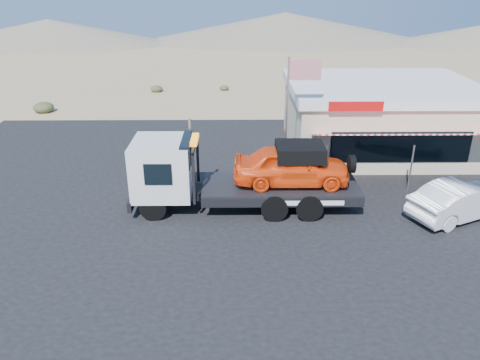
{
  "coord_description": "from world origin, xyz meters",
  "views": [
    {
      "loc": [
        2.27,
        -16.89,
        9.39
      ],
      "look_at": [
        2.46,
        1.05,
        1.5
      ],
      "focal_mm": 35.0,
      "sensor_mm": 36.0,
      "label": 1
    }
  ],
  "objects_px": {
    "tow_truck": "(239,171)",
    "flagpole": "(292,106)",
    "white_sedan": "(462,200)",
    "jerky_store": "(379,116)"
  },
  "relations": [
    {
      "from": "tow_truck",
      "to": "jerky_store",
      "type": "height_order",
      "value": "jerky_store"
    },
    {
      "from": "tow_truck",
      "to": "white_sedan",
      "type": "xyz_separation_m",
      "value": [
        9.27,
        -1.01,
        -0.92
      ]
    },
    {
      "from": "tow_truck",
      "to": "flagpole",
      "type": "distance_m",
      "value": 4.41
    },
    {
      "from": "white_sedan",
      "to": "jerky_store",
      "type": "relative_size",
      "value": 0.46
    },
    {
      "from": "tow_truck",
      "to": "flagpole",
      "type": "height_order",
      "value": "flagpole"
    },
    {
      "from": "jerky_store",
      "to": "flagpole",
      "type": "bearing_deg",
      "value": -141.21
    },
    {
      "from": "jerky_store",
      "to": "flagpole",
      "type": "height_order",
      "value": "flagpole"
    },
    {
      "from": "tow_truck",
      "to": "flagpole",
      "type": "relative_size",
      "value": 1.6
    },
    {
      "from": "tow_truck",
      "to": "white_sedan",
      "type": "distance_m",
      "value": 9.37
    },
    {
      "from": "tow_truck",
      "to": "flagpole",
      "type": "xyz_separation_m",
      "value": [
        2.51,
        3.0,
        2.04
      ]
    }
  ]
}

